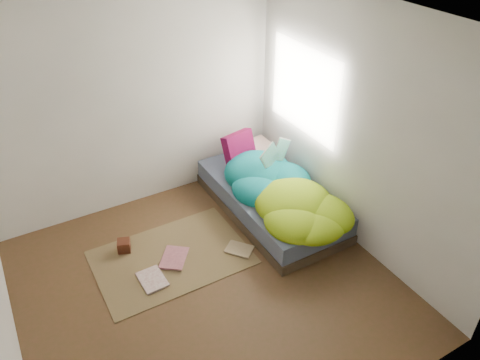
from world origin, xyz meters
name	(u,v)px	position (x,y,z in m)	size (l,w,h in m)	color
ground	(207,286)	(0.00, 0.00, 0.00)	(3.50, 3.50, 0.00)	#49381C
room_walls	(200,144)	(0.01, 0.01, 1.63)	(3.54, 3.54, 2.62)	silver
bed	(270,199)	(1.22, 0.72, 0.17)	(1.00, 2.00, 0.34)	#382A1E
duvet	(282,185)	(1.22, 0.50, 0.51)	(0.96, 1.84, 0.34)	#07616E
rug	(172,257)	(-0.15, 0.55, 0.01)	(1.60, 1.10, 0.01)	brown
pillow_floral	(253,152)	(1.42, 1.45, 0.40)	(0.56, 0.35, 0.13)	silver
pillow_magenta	(239,149)	(1.17, 1.39, 0.55)	(0.41, 0.13, 0.41)	#440418
open_book	(276,146)	(1.36, 0.85, 0.81)	(0.43, 0.09, 0.26)	#2C8837
wooden_box	(124,246)	(-0.55, 0.90, 0.08)	(0.13, 0.13, 0.13)	#3D140D
floor_book_a	(141,284)	(-0.58, 0.33, 0.02)	(0.24, 0.33, 0.03)	white
floor_book_b	(162,257)	(-0.24, 0.58, 0.03)	(0.26, 0.35, 0.03)	#B86A76
floor_book_c	(236,255)	(0.45, 0.22, 0.02)	(0.21, 0.28, 0.02)	tan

